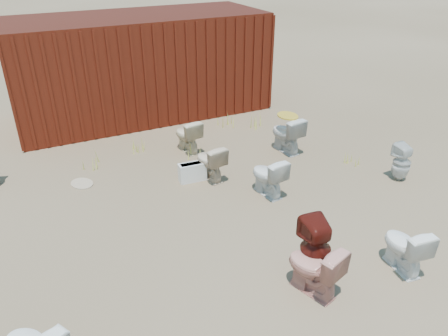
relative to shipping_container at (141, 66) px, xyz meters
name	(u,v)px	position (x,y,z in m)	size (l,w,h in m)	color
ground	(240,213)	(0.00, -5.20, -1.20)	(100.00, 100.00, 0.00)	brown
shipping_container	(141,66)	(0.00, 0.00, 0.00)	(6.00, 2.40, 2.40)	#551C0E
toilet_front_pink	(314,268)	(-0.02, -7.16, -0.83)	(0.41, 0.72, 0.74)	tan
toilet_front_c	(268,176)	(0.71, -4.87, -0.84)	(0.40, 0.70, 0.71)	white
toilet_front_maroon	(315,249)	(0.16, -6.93, -0.76)	(0.40, 0.41, 0.88)	#55150E
toilet_front_e	(405,247)	(1.33, -7.34, -0.85)	(0.39, 0.68, 0.70)	white
toilet_back_beige_left	(210,162)	(0.04, -3.93, -0.85)	(0.39, 0.68, 0.70)	beige
toilet_back_beige_right	(187,135)	(0.12, -2.64, -0.84)	(0.40, 0.70, 0.71)	beige
toilet_back_yellowlid	(286,134)	(1.96, -3.55, -0.81)	(0.44, 0.76, 0.78)	silver
toilet_back_e	(402,162)	(3.18, -5.51, -0.85)	(0.32, 0.33, 0.71)	silver
yellow_lid	(288,116)	(1.96, -3.55, -0.41)	(0.40, 0.49, 0.03)	gold
loose_tank	(192,172)	(-0.28, -3.85, -1.02)	(0.50, 0.20, 0.35)	white
loose_lid_near	(215,160)	(0.44, -3.31, -1.19)	(0.38, 0.49, 0.02)	beige
loose_lid_far	(82,184)	(-2.15, -3.09, -1.19)	(0.36, 0.47, 0.02)	tan
weed_clump_a	(90,160)	(-1.86, -2.47, -1.05)	(0.36, 0.36, 0.30)	#CCC951
weed_clump_b	(192,151)	(0.08, -2.97, -1.07)	(0.32, 0.32, 0.27)	#CCC951
weed_clump_c	(254,119)	(2.03, -2.10, -1.02)	(0.36, 0.36, 0.37)	#CCC951
weed_clump_d	(138,145)	(-0.82, -2.16, -1.07)	(0.30, 0.30, 0.26)	#CCC951
weed_clump_e	(226,120)	(1.45, -1.77, -1.05)	(0.34, 0.34, 0.30)	#CCC951
weed_clump_f	(351,159)	(2.76, -4.65, -1.08)	(0.28, 0.28, 0.24)	#CCC951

